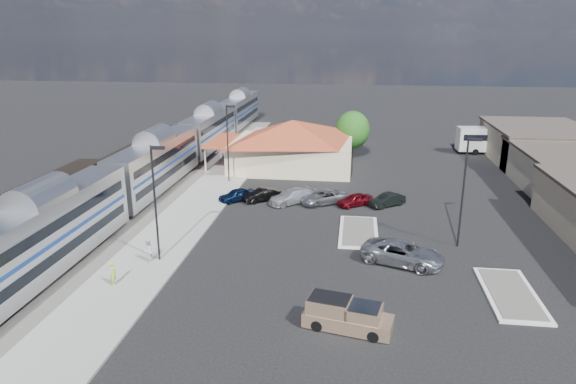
# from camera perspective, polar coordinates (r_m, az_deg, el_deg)

# --- Properties ---
(ground) EXTENTS (280.00, 280.00, 0.00)m
(ground) POSITION_cam_1_polar(r_m,az_deg,el_deg) (43.54, 2.55, -5.24)
(ground) COLOR black
(ground) RESTS_ON ground
(railbed) EXTENTS (16.00, 100.00, 0.12)m
(railbed) POSITION_cam_1_polar(r_m,az_deg,el_deg) (56.40, -18.45, -0.79)
(railbed) COLOR #4C4944
(railbed) RESTS_ON ground
(platform) EXTENTS (5.50, 92.00, 0.18)m
(platform) POSITION_cam_1_polar(r_m,az_deg,el_deg) (51.33, -10.31, -1.87)
(platform) COLOR gray
(platform) RESTS_ON ground
(passenger_train) EXTENTS (3.00, 104.00, 5.55)m
(passenger_train) POSITION_cam_1_polar(r_m,az_deg,el_deg) (57.89, -14.38, 2.91)
(passenger_train) COLOR silver
(passenger_train) RESTS_ON ground
(freight_cars) EXTENTS (2.80, 46.00, 4.00)m
(freight_cars) POSITION_cam_1_polar(r_m,az_deg,el_deg) (52.59, -24.20, -0.58)
(freight_cars) COLOR black
(freight_cars) RESTS_ON ground
(station_depot) EXTENTS (18.35, 12.24, 6.20)m
(station_depot) POSITION_cam_1_polar(r_m,az_deg,el_deg) (65.99, 0.47, 5.39)
(station_depot) COLOR #C7B791
(station_depot) RESTS_ON ground
(traffic_island_south) EXTENTS (3.30, 7.50, 0.21)m
(traffic_island_south) POSITION_cam_1_polar(r_m,az_deg,el_deg) (45.23, 7.84, -4.37)
(traffic_island_south) COLOR silver
(traffic_island_south) RESTS_ON ground
(traffic_island_north) EXTENTS (3.30, 7.50, 0.21)m
(traffic_island_north) POSITION_cam_1_polar(r_m,az_deg,el_deg) (37.64, 23.50, -10.33)
(traffic_island_north) COLOR silver
(traffic_island_north) RESTS_ON ground
(lamp_plat_s) EXTENTS (1.08, 0.25, 9.00)m
(lamp_plat_s) POSITION_cam_1_polar(r_m,az_deg,el_deg) (38.65, -14.48, -0.30)
(lamp_plat_s) COLOR black
(lamp_plat_s) RESTS_ON ground
(lamp_plat_n) EXTENTS (1.08, 0.25, 9.00)m
(lamp_plat_n) POSITION_cam_1_polar(r_m,az_deg,el_deg) (58.99, -6.65, 6.05)
(lamp_plat_n) COLOR black
(lamp_plat_n) RESTS_ON ground
(lamp_lot) EXTENTS (1.08, 0.25, 9.00)m
(lamp_lot) POSITION_cam_1_polar(r_m,az_deg,el_deg) (42.58, 19.09, 0.89)
(lamp_lot) COLOR black
(lamp_lot) RESTS_ON ground
(tree_depot) EXTENTS (4.71, 4.71, 6.63)m
(tree_depot) POSITION_cam_1_polar(r_m,az_deg,el_deg) (71.24, 7.17, 6.86)
(tree_depot) COLOR #382314
(tree_depot) RESTS_ON ground
(pickup_truck) EXTENTS (5.43, 2.92, 1.78)m
(pickup_truck) POSITION_cam_1_polar(r_m,az_deg,el_deg) (30.95, 6.71, -13.51)
(pickup_truck) COLOR tan
(pickup_truck) RESTS_ON ground
(suv) EXTENTS (6.74, 4.80, 1.70)m
(suv) POSITION_cam_1_polar(r_m,az_deg,el_deg) (39.63, 12.64, -6.66)
(suv) COLOR #A7A9AF
(suv) RESTS_ON ground
(coach_bus) EXTENTS (11.91, 3.45, 3.77)m
(coach_bus) POSITION_cam_1_polar(r_m,az_deg,el_deg) (80.18, 22.41, 5.50)
(coach_bus) COLOR white
(coach_bus) RESTS_ON ground
(person_a) EXTENTS (0.59, 0.73, 1.72)m
(person_a) POSITION_cam_1_polar(r_m,az_deg,el_deg) (37.15, -18.85, -8.54)
(person_a) COLOR #B2D041
(person_a) RESTS_ON platform
(person_b) EXTENTS (0.77, 0.94, 1.81)m
(person_b) POSITION_cam_1_polar(r_m,az_deg,el_deg) (39.96, -15.33, -6.30)
(person_b) COLOR silver
(person_b) RESTS_ON platform
(parked_car_a) EXTENTS (3.98, 3.73, 1.33)m
(parked_car_a) POSITION_cam_1_polar(r_m,az_deg,el_deg) (53.27, -5.69, -0.32)
(parked_car_a) COLOR #0C1B3C
(parked_car_a) RESTS_ON ground
(parked_car_b) EXTENTS (4.02, 3.56, 1.32)m
(parked_car_b) POSITION_cam_1_polar(r_m,az_deg,el_deg) (53.05, -2.98, -0.33)
(parked_car_b) COLOR black
(parked_car_b) RESTS_ON ground
(parked_car_c) EXTENTS (5.19, 4.80, 1.46)m
(parked_car_c) POSITION_cam_1_polar(r_m,az_deg,el_deg) (52.28, 0.41, -0.49)
(parked_car_c) COLOR silver
(parked_car_c) RESTS_ON ground
(parked_car_d) EXTENTS (5.39, 4.66, 1.38)m
(parked_car_d) POSITION_cam_1_polar(r_m,az_deg,el_deg) (52.30, 3.93, -0.58)
(parked_car_d) COLOR gray
(parked_car_d) RESTS_ON ground
(parked_car_e) EXTENTS (3.95, 3.40, 1.28)m
(parked_car_e) POSITION_cam_1_polar(r_m,az_deg,el_deg) (51.95, 7.44, -0.86)
(parked_car_e) COLOR maroon
(parked_car_e) RESTS_ON ground
(parked_car_f) EXTENTS (3.91, 3.49, 1.29)m
(parked_car_f) POSITION_cam_1_polar(r_m,az_deg,el_deg) (52.34, 10.94, -0.89)
(parked_car_f) COLOR black
(parked_car_f) RESTS_ON ground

